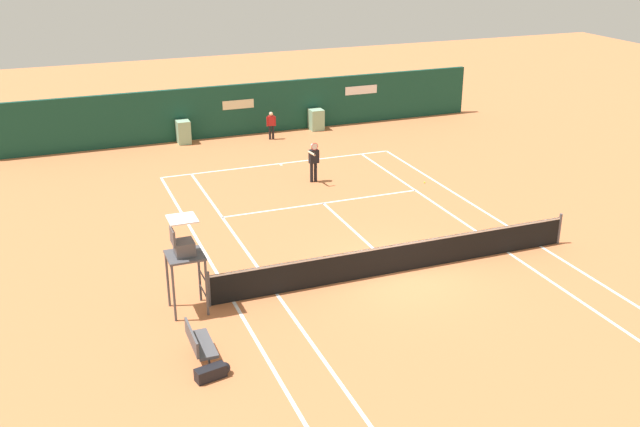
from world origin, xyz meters
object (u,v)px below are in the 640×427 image
Objects in this scene: player_on_baseline at (314,159)px; umpire_chair at (184,251)px; equipment_bag at (214,372)px; ball_kid_right_post at (271,124)px; tennis_ball_mid_court at (425,182)px; player_bench at (199,342)px.

umpire_chair is at bearing 45.04° from player_on_baseline.
ball_kid_right_post is (7.58, 19.08, 0.64)m from equipment_bag.
player_bench is at bearing -140.34° from tennis_ball_mid_court.
tennis_ball_mid_court is at bearing 121.84° from umpire_chair.
umpire_chair is at bearing 174.34° from player_bench.
umpire_chair reaches higher than tennis_ball_mid_court.
player_on_baseline is (7.15, 8.89, -0.84)m from umpire_chair.
equipment_bag is 0.65× the size of ball_kid_right_post.
player_bench is 0.99× the size of ball_kid_right_post.
player_bench is 20.21× the size of tennis_ball_mid_court.
umpire_chair is at bearing 88.24° from equipment_bag.
equipment_bag is 13.24× the size of tennis_ball_mid_court.
player_on_baseline is at bearing 59.57° from equipment_bag.
umpire_chair is 41.12× the size of tennis_ball_mid_court.
tennis_ball_mid_court is (11.63, 9.64, -0.48)m from player_bench.
ball_kid_right_post is 9.43m from tennis_ball_mid_court.
player_on_baseline is 27.19× the size of tennis_ball_mid_court.
player_bench is at bearing 99.59° from equipment_bag.
player_on_baseline reaches higher than player_bench.
player_on_baseline is 6.73m from ball_kid_right_post.
ball_kid_right_post is at bearing 114.53° from tennis_ball_mid_court.
player_bench is 15.12m from tennis_ball_mid_court.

